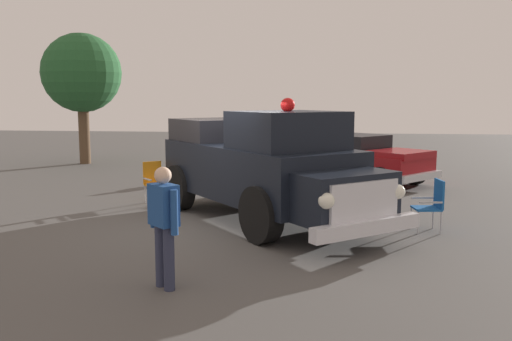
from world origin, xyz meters
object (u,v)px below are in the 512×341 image
Objects in this scene: spectator_standing at (164,219)px; oak_tree_left at (82,74)px; lawn_chair_near_truck at (241,158)px; classic_hot_rod at (361,158)px; spectator_seated at (245,154)px; vintage_fire_truck at (262,165)px; lawn_chair_by_car at (154,179)px; lawn_chair_spare at (433,202)px.

oak_tree_left is (13.35, 7.35, 2.57)m from spectator_standing.
lawn_chair_near_truck is 0.20× the size of oak_tree_left.
classic_hot_rod is 2.68× the size of spectator_standing.
spectator_seated is 0.77× the size of spectator_standing.
vintage_fire_truck is 3.37m from lawn_chair_by_car.
lawn_chair_spare is (-0.52, -3.40, -0.61)m from vintage_fire_truck.
lawn_chair_by_car is at bearing 163.62° from spectator_seated.
classic_hot_rod is 4.06m from lawn_chair_near_truck.
classic_hot_rod reaches higher than lawn_chair_near_truck.
spectator_standing is 15.46m from oak_tree_left.
lawn_chair_by_car is at bearing 164.96° from lawn_chair_near_truck.
vintage_fire_truck reaches higher than classic_hot_rod.
spectator_standing is at bearing -176.41° from lawn_chair_near_truck.
lawn_chair_by_car is 0.61× the size of spectator_standing.
classic_hot_rod is at bearing -22.98° from vintage_fire_truck.
lawn_chair_spare is 15.33m from oak_tree_left.
lawn_chair_near_truck is at bearing 3.59° from spectator_standing.
spectator_seated reaches higher than lawn_chair_by_car.
classic_hot_rod is at bearing -107.97° from oak_tree_left.
spectator_seated reaches higher than lawn_chair_spare.
classic_hot_rod is 4.40× the size of lawn_chair_near_truck.
vintage_fire_truck is 4.63× the size of spectator_seated.
spectator_seated is 11.01m from spectator_standing.
lawn_chair_near_truck is 1.00× the size of lawn_chair_by_car.
lawn_chair_spare is (-7.25, -4.91, 0.00)m from lawn_chair_near_truck.
spectator_standing reaches higher than classic_hot_rod.
classic_hot_rod is 3.48× the size of spectator_seated.
classic_hot_rod is 6.27m from lawn_chair_spare.
oak_tree_left is (3.43, 10.57, 2.78)m from classic_hot_rod.
oak_tree_left is at bearing 50.28° from lawn_chair_spare.
lawn_chair_by_car is at bearing 127.37° from classic_hot_rod.
vintage_fire_truck is at bearing 81.30° from lawn_chair_spare.
spectator_standing is at bearing -160.73° from lawn_chair_by_car.
lawn_chair_by_car is (1.63, 2.88, -0.61)m from vintage_fire_truck.
spectator_seated is (7.25, 4.78, 0.11)m from lawn_chair_spare.
spectator_standing reaches higher than lawn_chair_spare.
vintage_fire_truck is 6.89m from spectator_seated.
classic_hot_rod is at bearing -105.79° from spectator_seated.
spectator_seated is at bearing 11.60° from vintage_fire_truck.
spectator_standing is (-4.26, 0.82, -0.23)m from vintage_fire_truck.
oak_tree_left reaches higher than spectator_standing.
oak_tree_left is at bearing 72.03° from classic_hot_rod.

